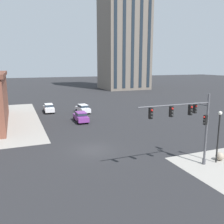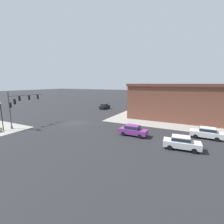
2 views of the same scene
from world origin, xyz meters
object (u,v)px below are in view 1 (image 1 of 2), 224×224
(bollard_sphere_curb_a, at_px, (220,156))
(car_main_northbound_near, at_px, (83,108))
(traffic_signal_main, at_px, (191,120))
(car_main_northbound_far, at_px, (49,108))
(car_main_southbound_near, at_px, (81,116))
(street_lamp_corner_near, at_px, (219,130))

(bollard_sphere_curb_a, height_order, car_main_northbound_near, car_main_northbound_near)
(traffic_signal_main, height_order, bollard_sphere_curb_a, traffic_signal_main)
(car_main_northbound_far, distance_m, car_main_southbound_near, 11.00)
(traffic_signal_main, relative_size, bollard_sphere_curb_a, 9.15)
(traffic_signal_main, relative_size, car_main_northbound_far, 1.65)
(traffic_signal_main, distance_m, car_main_southbound_near, 21.75)
(car_main_southbound_near, bearing_deg, bollard_sphere_curb_a, -67.83)
(traffic_signal_main, xyz_separation_m, bollard_sphere_curb_a, (3.76, -0.02, -4.00))
(traffic_signal_main, distance_m, bollard_sphere_curb_a, 5.49)
(bollard_sphere_curb_a, height_order, street_lamp_corner_near, street_lamp_corner_near)
(traffic_signal_main, height_order, car_main_northbound_far, traffic_signal_main)
(car_main_southbound_near, bearing_deg, street_lamp_corner_near, -69.79)
(traffic_signal_main, xyz_separation_m, street_lamp_corner_near, (3.03, -0.29, -1.21))
(bollard_sphere_curb_a, distance_m, car_main_northbound_near, 28.85)
(traffic_signal_main, height_order, street_lamp_corner_near, traffic_signal_main)
(street_lamp_corner_near, bearing_deg, car_main_northbound_near, 101.01)
(traffic_signal_main, bearing_deg, car_main_northbound_near, 95.07)
(traffic_signal_main, height_order, car_main_southbound_near, traffic_signal_main)
(car_main_northbound_near, bearing_deg, car_main_northbound_far, 152.76)
(traffic_signal_main, relative_size, street_lamp_corner_near, 1.46)
(car_main_northbound_far, height_order, car_main_southbound_near, same)
(street_lamp_corner_near, bearing_deg, bollard_sphere_curb_a, 20.69)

